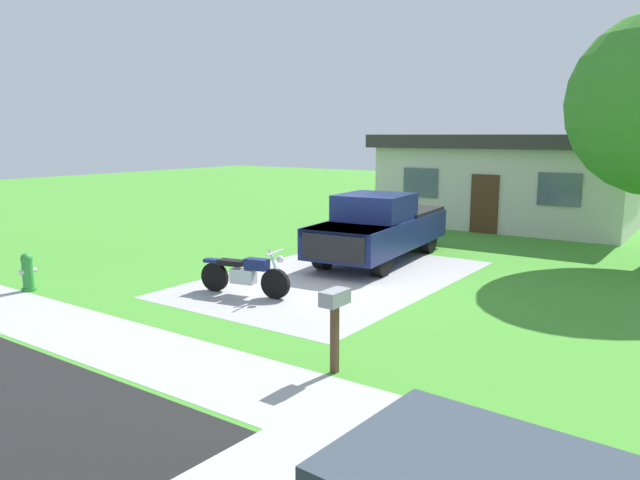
% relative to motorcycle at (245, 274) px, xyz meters
% --- Properties ---
extents(ground_plane, '(80.00, 80.00, 0.00)m').
position_rel_motorcycle_xyz_m(ground_plane, '(0.75, 2.44, -0.47)').
color(ground_plane, '#44912E').
extents(driveway_pad, '(5.18, 8.02, 0.01)m').
position_rel_motorcycle_xyz_m(driveway_pad, '(0.75, 2.44, -0.47)').
color(driveway_pad, '#A1A1A1').
rests_on(driveway_pad, ground).
extents(sidewalk_strip, '(36.00, 1.80, 0.01)m').
position_rel_motorcycle_xyz_m(sidewalk_strip, '(0.75, -3.56, -0.47)').
color(sidewalk_strip, '#A9A9A4').
rests_on(sidewalk_strip, ground).
extents(motorcycle, '(2.19, 0.78, 1.09)m').
position_rel_motorcycle_xyz_m(motorcycle, '(0.00, 0.00, 0.00)').
color(motorcycle, black).
rests_on(motorcycle, ground).
extents(pickup_truck, '(2.54, 5.78, 1.90)m').
position_rel_motorcycle_xyz_m(pickup_truck, '(0.58, 5.03, 0.48)').
color(pickup_truck, black).
rests_on(pickup_truck, ground).
extents(fire_hydrant, '(0.32, 0.40, 0.87)m').
position_rel_motorcycle_xyz_m(fire_hydrant, '(-4.27, -2.54, -0.05)').
color(fire_hydrant, '#2D8C38').
rests_on(fire_hydrant, ground).
extents(mailbox, '(0.26, 0.48, 1.26)m').
position_rel_motorcycle_xyz_m(mailbox, '(4.04, -2.51, 0.51)').
color(mailbox, '#4C3823').
rests_on(mailbox, ground).
extents(neighbor_house, '(9.60, 5.60, 3.50)m').
position_rel_motorcycle_xyz_m(neighbor_house, '(1.31, 13.77, 1.32)').
color(neighbor_house, beige).
rests_on(neighbor_house, ground).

